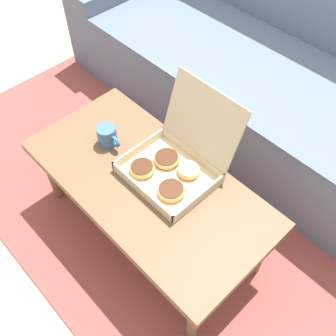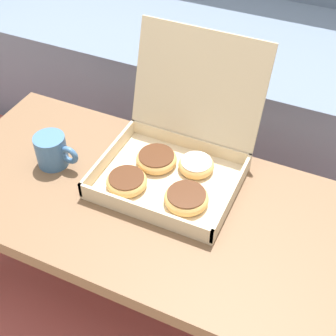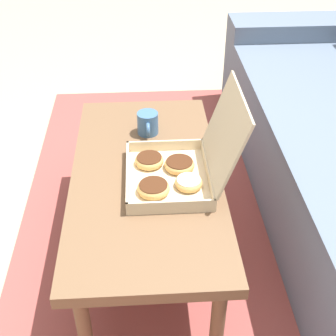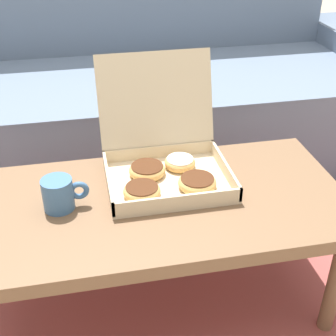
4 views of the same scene
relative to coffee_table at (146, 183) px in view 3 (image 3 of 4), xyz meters
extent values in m
plane|color=tan|center=(0.00, 0.14, -0.35)|extent=(12.00, 12.00, 0.00)
cube|color=#994742|center=(0.00, 0.44, -0.35)|extent=(2.70, 1.94, 0.01)
cube|color=slate|center=(-1.17, 0.94, -0.09)|extent=(0.24, 0.90, 0.51)
cube|color=brown|center=(0.00, 0.00, 0.02)|extent=(1.03, 0.51, 0.04)
cylinder|color=brown|center=(-0.46, -0.20, -0.17)|extent=(0.04, 0.04, 0.35)
cylinder|color=brown|center=(0.46, -0.20, -0.17)|extent=(0.04, 0.04, 0.35)
cylinder|color=brown|center=(-0.46, 0.20, -0.17)|extent=(0.04, 0.04, 0.35)
cylinder|color=brown|center=(0.46, 0.20, -0.17)|extent=(0.04, 0.04, 0.35)
cube|color=beige|center=(0.04, 0.07, 0.05)|extent=(0.34, 0.28, 0.01)
cube|color=beige|center=(0.04, -0.06, 0.07)|extent=(0.34, 0.01, 0.04)
cube|color=beige|center=(0.04, 0.21, 0.07)|extent=(0.34, 0.01, 0.04)
cube|color=beige|center=(-0.13, 0.07, 0.07)|extent=(0.01, 0.28, 0.04)
cube|color=beige|center=(0.21, 0.07, 0.07)|extent=(0.01, 0.28, 0.04)
cube|color=beige|center=(0.04, 0.26, 0.22)|extent=(0.34, 0.09, 0.27)
torus|color=tan|center=(-0.01, 0.12, 0.07)|extent=(0.11, 0.11, 0.03)
cylinder|color=#472614|center=(-0.01, 0.12, 0.07)|extent=(0.09, 0.09, 0.01)
torus|color=tan|center=(0.11, 0.02, 0.07)|extent=(0.11, 0.11, 0.03)
cylinder|color=#472614|center=(0.11, 0.02, 0.08)|extent=(0.09, 0.09, 0.01)
torus|color=tan|center=(-0.04, 0.01, 0.07)|extent=(0.10, 0.10, 0.03)
cylinder|color=#472614|center=(-0.04, 0.01, 0.07)|extent=(0.09, 0.09, 0.01)
torus|color=tan|center=(0.09, 0.14, 0.07)|extent=(0.09, 0.09, 0.03)
cylinder|color=white|center=(0.09, 0.14, 0.07)|extent=(0.08, 0.08, 0.01)
cylinder|color=#3D6693|center=(-0.26, 0.01, 0.09)|extent=(0.08, 0.08, 0.09)
torus|color=#3D6693|center=(-0.21, 0.01, 0.09)|extent=(0.05, 0.01, 0.05)
camera|label=1|loc=(0.72, -0.57, 1.27)|focal=42.00mm
camera|label=2|loc=(0.39, -0.68, 0.88)|focal=50.00mm
camera|label=3|loc=(1.29, 0.00, 1.02)|focal=50.00mm
camera|label=4|loc=(-0.18, -1.02, 0.77)|focal=50.00mm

